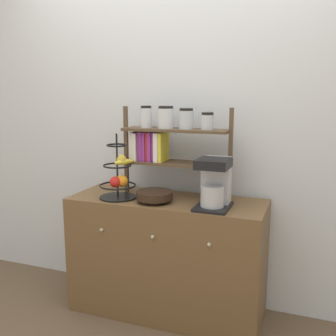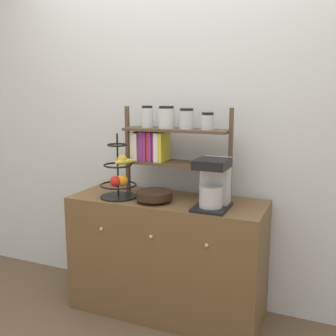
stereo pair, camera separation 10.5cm
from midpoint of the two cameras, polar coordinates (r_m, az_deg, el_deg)
ground_plane at (r=2.72m, az=-1.11°, el=-22.29°), size 12.00×12.00×0.00m
wall_back at (r=2.77m, az=3.23°, el=6.97°), size 7.00×0.05×2.60m
sideboard at (r=2.72m, az=0.95°, el=-12.69°), size 1.29×0.49×0.80m
coffee_maker at (r=2.39m, az=7.88°, el=-2.19°), size 0.20×0.26×0.30m
fruit_stand at (r=2.60m, az=-5.94°, el=-1.33°), size 0.24×0.24×0.43m
wooden_bowl at (r=2.52m, az=-0.85°, el=-4.01°), size 0.24×0.24×0.07m
shelf_hutch at (r=2.61m, az=0.94°, el=4.25°), size 0.75×0.20×0.60m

